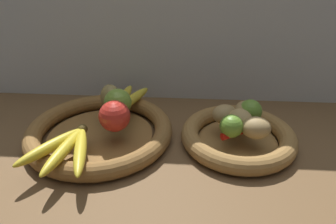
{
  "coord_description": "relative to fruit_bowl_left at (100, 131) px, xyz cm",
  "views": [
    {
      "loc": [
        2.34,
        -62.11,
        44.71
      ],
      "look_at": [
        -2.2,
        3.58,
        8.42
      ],
      "focal_mm": 32.87,
      "sensor_mm": 36.0,
      "label": 1
    }
  ],
  "objects": [
    {
      "name": "potato_oblong",
      "position": [
        31.74,
        2.75,
        4.8
      ],
      "size": [
        8.19,
        7.82,
        4.82
      ],
      "primitive_type": "ellipsoid",
      "rotation": [
        0.0,
        0.0,
        3.61
      ],
      "color": "#A38451",
      "rests_on": "fruit_bowl_right"
    },
    {
      "name": "apple_green_back",
      "position": [
        4.08,
        5.03,
        6.02
      ],
      "size": [
        7.25,
        7.25,
        7.25
      ],
      "primitive_type": "sphere",
      "color": "#7AA338",
      "rests_on": "fruit_bowl_left"
    },
    {
      "name": "banana_bunch_back",
      "position": [
        3.92,
        11.75,
        3.7
      ],
      "size": [
        13.34,
        17.74,
        2.62
      ],
      "color": "yellow",
      "rests_on": "fruit_bowl_left"
    },
    {
      "name": "pear_brown",
      "position": [
        1.61,
        7.62,
        6.06
      ],
      "size": [
        8.13,
        8.24,
        7.33
      ],
      "primitive_type": "ellipsoid",
      "rotation": [
        0.0,
        0.0,
        3.86
      ],
      "color": "olive",
      "rests_on": "fruit_bowl_left"
    },
    {
      "name": "fruit_bowl_left",
      "position": [
        0.0,
        0.0,
        0.0
      ],
      "size": [
        37.41,
        37.41,
        4.42
      ],
      "color": "brown",
      "rests_on": "ground_plane"
    },
    {
      "name": "potato_large",
      "position": [
        35.27,
        0.0,
        4.96
      ],
      "size": [
        8.04,
        8.37,
        5.13
      ],
      "primitive_type": "ellipsoid",
      "rotation": [
        0.0,
        0.0,
        2.06
      ],
      "color": "tan",
      "rests_on": "fruit_bowl_right"
    },
    {
      "name": "potato_back",
      "position": [
        37.24,
        4.33,
        4.91
      ],
      "size": [
        6.21,
        7.72,
        5.03
      ],
      "primitive_type": "ellipsoid",
      "rotation": [
        0.0,
        0.0,
        1.5
      ],
      "color": "#A38451",
      "rests_on": "fruit_bowl_right"
    },
    {
      "name": "chili_pepper",
      "position": [
        35.69,
        -3.01,
        3.25
      ],
      "size": [
        11.0,
        6.46,
        1.73
      ],
      "primitive_type": "cone",
      "rotation": [
        0.0,
        1.57,
        0.45
      ],
      "color": "red",
      "rests_on": "fruit_bowl_right"
    },
    {
      "name": "potato_small",
      "position": [
        38.42,
        -3.15,
        4.96
      ],
      "size": [
        7.07,
        6.04,
        5.14
      ],
      "primitive_type": "ellipsoid",
      "rotation": [
        0.0,
        0.0,
        6.26
      ],
      "color": "#A38451",
      "rests_on": "fruit_bowl_right"
    },
    {
      "name": "banana_bunch_front",
      "position": [
        -3.74,
        -12.91,
        3.7
      ],
      "size": [
        16.29,
        18.84,
        2.62
      ],
      "color": "gold",
      "rests_on": "fruit_bowl_left"
    },
    {
      "name": "apple_red_right",
      "position": [
        4.94,
        -2.6,
        6.22
      ],
      "size": [
        7.66,
        7.66,
        7.66
      ],
      "primitive_type": "sphere",
      "color": "red",
      "rests_on": "fruit_bowl_left"
    },
    {
      "name": "back_wall",
      "position": [
        19.83,
        26.42,
        25.47
      ],
      "size": [
        140.0,
        3.0,
        55.0
      ],
      "color": "silver",
      "rests_on": "ground_plane"
    },
    {
      "name": "lime_near",
      "position": [
        32.73,
        -3.81,
        5.16
      ],
      "size": [
        5.54,
        5.54,
        5.54
      ],
      "primitive_type": "sphere",
      "color": "olive",
      "rests_on": "fruit_bowl_right"
    },
    {
      "name": "lime_far",
      "position": [
        38.24,
        3.81,
        5.36
      ],
      "size": [
        5.94,
        5.94,
        5.94
      ],
      "primitive_type": "sphere",
      "color": "olive",
      "rests_on": "fruit_bowl_right"
    },
    {
      "name": "fruit_bowl_right",
      "position": [
        35.27,
        0.0,
        0.01
      ],
      "size": [
        28.62,
        28.62,
        4.42
      ],
      "color": "olive",
      "rests_on": "ground_plane"
    },
    {
      "name": "ground_plane",
      "position": [
        19.83,
        -3.58,
        -3.53
      ],
      "size": [
        140.0,
        90.0,
        3.0
      ],
      "primitive_type": "cube",
      "color": "brown"
    }
  ]
}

